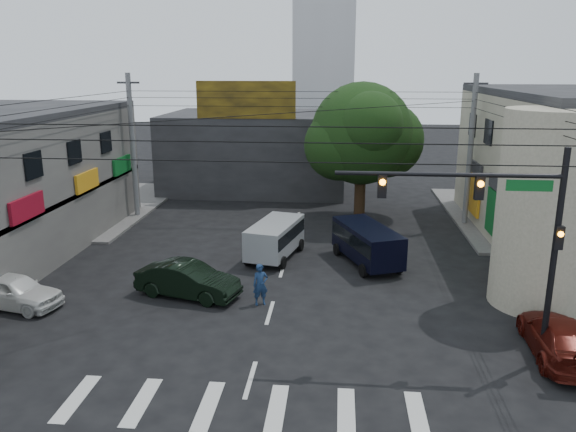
# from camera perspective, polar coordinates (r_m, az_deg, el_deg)

# --- Properties ---
(ground) EXTENTS (160.00, 160.00, 0.00)m
(ground) POSITION_cam_1_polar(r_m,az_deg,el_deg) (21.05, -2.54, -12.07)
(ground) COLOR black
(ground) RESTS_ON ground
(sidewalk_far_left) EXTENTS (16.00, 16.00, 0.15)m
(sidewalk_far_left) POSITION_cam_1_polar(r_m,az_deg,el_deg) (43.05, -23.53, 0.95)
(sidewalk_far_left) COLOR #514F4C
(sidewalk_far_left) RESTS_ON ground
(sidewalk_far_right) EXTENTS (16.00, 16.00, 0.15)m
(sidewalk_far_right) POSITION_cam_1_polar(r_m,az_deg,el_deg) (40.79, 27.24, -0.19)
(sidewalk_far_right) COLOR #514F4C
(sidewalk_far_right) RESTS_ON ground
(corner_column) EXTENTS (4.00, 4.00, 8.00)m
(corner_column) POSITION_cam_1_polar(r_m,az_deg,el_deg) (24.71, 24.92, 0.53)
(corner_column) COLOR gray
(corner_column) RESTS_ON ground
(building_far) EXTENTS (14.00, 10.00, 6.00)m
(building_far) POSITION_cam_1_polar(r_m,az_deg,el_deg) (45.54, -3.17, 6.63)
(building_far) COLOR #232326
(building_far) RESTS_ON ground
(billboard) EXTENTS (7.00, 0.30, 2.60)m
(billboard) POSITION_cam_1_polar(r_m,az_deg,el_deg) (40.29, -4.30, 11.68)
(billboard) COLOR olive
(billboard) RESTS_ON building_far
(street_tree) EXTENTS (6.40, 6.40, 8.70)m
(street_tree) POSITION_cam_1_polar(r_m,az_deg,el_deg) (35.83, 7.51, 8.27)
(street_tree) COLOR black
(street_tree) RESTS_ON ground
(traffic_gantry) EXTENTS (7.10, 0.35, 7.20)m
(traffic_gantry) POSITION_cam_1_polar(r_m,az_deg,el_deg) (18.92, 21.02, -0.53)
(traffic_gantry) COLOR black
(traffic_gantry) RESTS_ON ground
(utility_pole_far_left) EXTENTS (0.32, 0.32, 9.20)m
(utility_pole_far_left) POSITION_cam_1_polar(r_m,az_deg,el_deg) (37.31, -15.49, 6.77)
(utility_pole_far_left) COLOR #59595B
(utility_pole_far_left) RESTS_ON ground
(utility_pole_far_right) EXTENTS (0.32, 0.32, 9.20)m
(utility_pole_far_right) POSITION_cam_1_polar(r_m,az_deg,el_deg) (35.80, 18.03, 6.25)
(utility_pole_far_right) COLOR #59595B
(utility_pole_far_right) RESTS_ON ground
(dark_sedan) EXTENTS (3.93, 5.32, 1.48)m
(dark_sedan) POSITION_cam_1_polar(r_m,az_deg,el_deg) (24.46, -10.14, -6.42)
(dark_sedan) COLOR black
(dark_sedan) RESTS_ON ground
(white_compact) EXTENTS (3.41, 4.81, 1.40)m
(white_compact) POSITION_cam_1_polar(r_m,az_deg,el_deg) (25.67, -26.11, -6.84)
(white_compact) COLOR silver
(white_compact) RESTS_ON ground
(maroon_sedan) EXTENTS (2.54, 4.99, 1.38)m
(maroon_sedan) POSITION_cam_1_polar(r_m,az_deg,el_deg) (21.46, 25.86, -11.07)
(maroon_sedan) COLOR #450F09
(maroon_sedan) RESTS_ON ground
(silver_minivan) EXTENTS (5.15, 3.74, 1.87)m
(silver_minivan) POSITION_cam_1_polar(r_m,az_deg,el_deg) (28.80, -1.32, -2.48)
(silver_minivan) COLOR #B3B7BC
(silver_minivan) RESTS_ON ground
(navy_van) EXTENTS (6.11, 5.22, 1.93)m
(navy_van) POSITION_cam_1_polar(r_m,az_deg,el_deg) (28.16, 8.03, -2.98)
(navy_van) COLOR black
(navy_van) RESTS_ON ground
(traffic_officer) EXTENTS (0.92, 0.85, 1.75)m
(traffic_officer) POSITION_cam_1_polar(r_m,az_deg,el_deg) (23.27, -2.82, -6.97)
(traffic_officer) COLOR #162A4D
(traffic_officer) RESTS_ON ground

